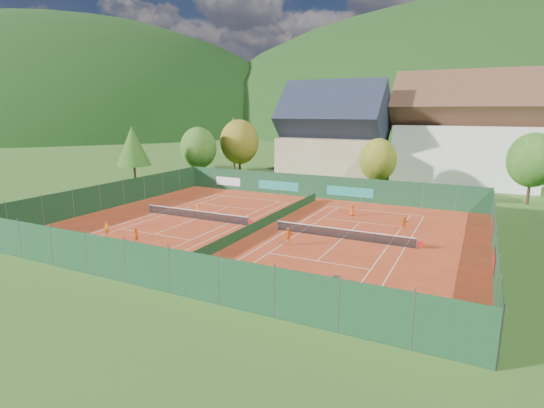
% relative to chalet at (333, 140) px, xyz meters
% --- Properties ---
extents(ground, '(600.00, 600.00, 0.00)m').
position_rel_chalet_xyz_m(ground, '(3.00, -30.00, -6.64)').
color(ground, '#2D561A').
rests_on(ground, ground).
extents(clay_pad, '(40.00, 32.00, 0.01)m').
position_rel_chalet_xyz_m(clay_pad, '(3.00, -30.00, -6.62)').
color(clay_pad, '#A73418').
rests_on(clay_pad, ground).
extents(court_markings_left, '(11.03, 23.83, 0.00)m').
position_rel_chalet_xyz_m(court_markings_left, '(-5.00, -30.00, -6.61)').
color(court_markings_left, white).
rests_on(court_markings_left, ground).
extents(court_markings_right, '(11.03, 23.83, 0.00)m').
position_rel_chalet_xyz_m(court_markings_right, '(11.00, -30.00, -6.61)').
color(court_markings_right, white).
rests_on(court_markings_right, ground).
extents(tennis_net_left, '(13.30, 0.10, 1.02)m').
position_rel_chalet_xyz_m(tennis_net_left, '(-4.85, -30.00, -6.12)').
color(tennis_net_left, '#59595B').
rests_on(tennis_net_left, ground).
extents(tennis_net_right, '(13.30, 0.10, 1.02)m').
position_rel_chalet_xyz_m(tennis_net_right, '(11.15, -30.00, -6.12)').
color(tennis_net_right, '#59595B').
rests_on(tennis_net_right, ground).
extents(court_divider, '(0.03, 28.80, 1.00)m').
position_rel_chalet_xyz_m(court_divider, '(3.00, -30.00, -6.12)').
color(court_divider, '#143719').
rests_on(court_divider, ground).
extents(fence_north, '(40.00, 0.10, 3.00)m').
position_rel_chalet_xyz_m(fence_north, '(2.54, -14.01, -5.16)').
color(fence_north, '#153C22').
rests_on(fence_north, ground).
extents(fence_south, '(40.00, 0.04, 3.00)m').
position_rel_chalet_xyz_m(fence_south, '(3.00, -46.00, -5.12)').
color(fence_south, '#153B20').
rests_on(fence_south, ground).
extents(fence_west, '(0.04, 32.00, 3.00)m').
position_rel_chalet_xyz_m(fence_west, '(-17.00, -30.00, -5.12)').
color(fence_west, '#13351A').
rests_on(fence_west, ground).
extents(fence_east, '(0.09, 32.00, 3.00)m').
position_rel_chalet_xyz_m(fence_east, '(23.00, -29.95, -5.14)').
color(fence_east, '#14381C').
rests_on(fence_east, ground).
extents(chalet, '(16.20, 12.00, 16.00)m').
position_rel_chalet_xyz_m(chalet, '(0.00, 0.00, 0.00)').
color(chalet, '#CAB78E').
rests_on(chalet, ground).
extents(hotel_block_a, '(21.60, 11.00, 17.25)m').
position_rel_chalet_xyz_m(hotel_block_a, '(19.00, 6.00, 0.76)').
color(hotel_block_a, silver).
rests_on(hotel_block_a, ground).
extents(tree_west_front, '(5.72, 5.72, 8.69)m').
position_rel_chalet_xyz_m(tree_west_front, '(-19.00, -10.00, -1.23)').
color(tree_west_front, '#412D17').
rests_on(tree_west_front, ground).
extents(tree_west_mid, '(6.44, 6.44, 9.78)m').
position_rel_chalet_xyz_m(tree_west_mid, '(-15.00, -4.00, -0.56)').
color(tree_west_mid, '#473119').
rests_on(tree_west_mid, ground).
extents(tree_west_back, '(5.60, 5.60, 10.00)m').
position_rel_chalet_xyz_m(tree_west_back, '(-21.00, 4.00, 0.11)').
color(tree_west_back, '#492A1A').
rests_on(tree_west_back, ground).
extents(tree_center, '(5.01, 5.01, 7.60)m').
position_rel_chalet_xyz_m(tree_center, '(9.00, -8.00, -1.91)').
color(tree_center, '#4B301A').
rests_on(tree_center, ground).
extents(tree_east_front, '(5.72, 5.72, 8.69)m').
position_rel_chalet_xyz_m(tree_east_front, '(27.00, -6.00, -1.23)').
color(tree_east_front, '#452A18').
rests_on(tree_east_front, ground).
extents(tree_west_side, '(5.04, 5.04, 9.00)m').
position_rel_chalet_xyz_m(tree_west_side, '(-25.00, -18.00, -0.56)').
color(tree_west_side, '#452818').
rests_on(tree_west_side, ground).
extents(tree_east_back, '(7.15, 7.15, 10.86)m').
position_rel_chalet_xyz_m(tree_east_back, '(29.00, 10.00, 0.12)').
color(tree_east_back, '#49331A').
rests_on(tree_east_back, ground).
extents(mountain_backdrop, '(820.00, 530.00, 242.00)m').
position_rel_chalet_xyz_m(mountain_backdrop, '(31.54, 203.48, -46.26)').
color(mountain_backdrop, black).
rests_on(mountain_backdrop, ground).
extents(ball_hopper, '(0.34, 0.34, 0.80)m').
position_rel_chalet_xyz_m(ball_hopper, '(13.75, -40.38, -6.07)').
color(ball_hopper, slate).
rests_on(ball_hopper, ground).
extents(loose_ball_0, '(0.07, 0.07, 0.07)m').
position_rel_chalet_xyz_m(loose_ball_0, '(-8.26, -33.02, -6.59)').
color(loose_ball_0, '#CCD833').
rests_on(loose_ball_0, ground).
extents(loose_ball_1, '(0.07, 0.07, 0.07)m').
position_rel_chalet_xyz_m(loose_ball_1, '(6.05, -40.64, -6.59)').
color(loose_ball_1, '#CCD833').
rests_on(loose_ball_1, ground).
extents(loose_ball_2, '(0.07, 0.07, 0.07)m').
position_rel_chalet_xyz_m(loose_ball_2, '(2.33, -23.03, -6.59)').
color(loose_ball_2, '#CCD833').
rests_on(loose_ball_2, ground).
extents(loose_ball_3, '(0.07, 0.07, 0.07)m').
position_rel_chalet_xyz_m(loose_ball_3, '(-2.36, -22.57, -6.59)').
color(loose_ball_3, '#CCD833').
rests_on(loose_ball_3, ground).
extents(loose_ball_4, '(0.07, 0.07, 0.07)m').
position_rel_chalet_xyz_m(loose_ball_4, '(10.34, -34.33, -6.59)').
color(loose_ball_4, '#CCD833').
rests_on(loose_ball_4, ground).
extents(player_left_near, '(0.56, 0.45, 1.33)m').
position_rel_chalet_xyz_m(player_left_near, '(-8.68, -38.56, -5.96)').
color(player_left_near, orange).
rests_on(player_left_near, ground).
extents(player_left_mid, '(0.64, 0.54, 1.19)m').
position_rel_chalet_xyz_m(player_left_mid, '(-4.99, -38.76, -6.03)').
color(player_left_mid, '#DE5D13').
rests_on(player_left_mid, ground).
extents(player_left_far, '(0.91, 0.69, 1.25)m').
position_rel_chalet_xyz_m(player_left_far, '(-5.87, -28.34, -6.00)').
color(player_left_far, orange).
rests_on(player_left_far, ground).
extents(player_right_near, '(1.00, 0.76, 1.58)m').
position_rel_chalet_xyz_m(player_right_near, '(7.43, -33.93, -5.83)').
color(player_right_near, orange).
rests_on(player_right_near, ground).
extents(player_right_far_a, '(0.75, 0.65, 1.30)m').
position_rel_chalet_xyz_m(player_right_far_a, '(9.40, -21.39, -5.97)').
color(player_right_far_a, '#E44614').
rests_on(player_right_far_a, ground).
extents(player_right_far_b, '(1.17, 0.82, 1.21)m').
position_rel_chalet_xyz_m(player_right_far_b, '(15.35, -24.08, -6.02)').
color(player_right_far_b, orange).
rests_on(player_right_far_b, ground).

